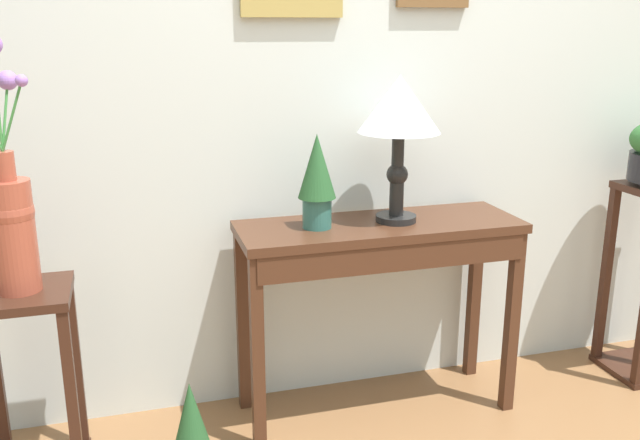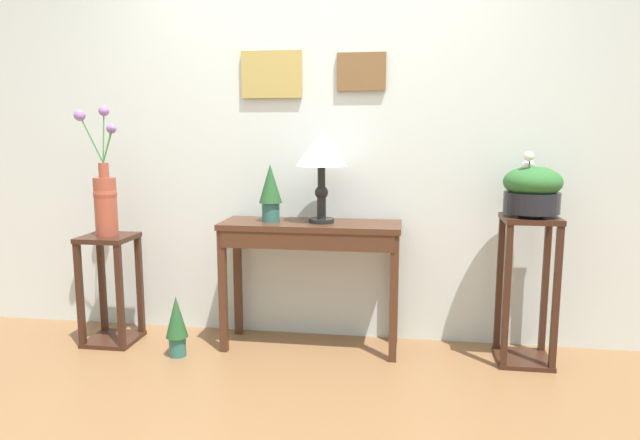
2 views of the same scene
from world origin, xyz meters
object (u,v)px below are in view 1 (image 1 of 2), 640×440
(table_lamp, at_px, (399,112))
(potted_plant_on_console, at_px, (317,177))
(potted_plant_floor, at_px, (191,428))
(flower_vase_tall_left, at_px, (10,214))
(pedestal_stand_left, at_px, (33,387))
(console_table, at_px, (381,257))

(table_lamp, relative_size, potted_plant_on_console, 1.57)
(potted_plant_on_console, bearing_deg, potted_plant_floor, -152.47)
(table_lamp, relative_size, flower_vase_tall_left, 0.69)
(table_lamp, xyz_separation_m, flower_vase_tall_left, (-1.33, -0.10, -0.26))
(potted_plant_on_console, xyz_separation_m, pedestal_stand_left, (-1.02, -0.10, -0.64))
(console_table, xyz_separation_m, flower_vase_tall_left, (-1.27, -0.08, 0.28))
(console_table, bearing_deg, potted_plant_floor, -162.07)
(potted_plant_on_console, bearing_deg, console_table, -5.22)
(console_table, bearing_deg, flower_vase_tall_left, -176.35)
(pedestal_stand_left, height_order, potted_plant_floor, pedestal_stand_left)
(pedestal_stand_left, relative_size, flower_vase_tall_left, 0.87)
(potted_plant_on_console, bearing_deg, pedestal_stand_left, -174.13)
(flower_vase_tall_left, height_order, potted_plant_floor, flower_vase_tall_left)
(table_lamp, xyz_separation_m, potted_plant_floor, (-0.83, -0.27, -1.00))
(flower_vase_tall_left, bearing_deg, potted_plant_on_console, 5.78)
(console_table, distance_m, table_lamp, 0.55)
(console_table, bearing_deg, potted_plant_on_console, 174.78)
(table_lamp, bearing_deg, console_table, -161.88)
(pedestal_stand_left, bearing_deg, potted_plant_on_console, 5.87)
(potted_plant_on_console, bearing_deg, table_lamp, -0.11)
(potted_plant_on_console, relative_size, flower_vase_tall_left, 0.44)
(potted_plant_on_console, xyz_separation_m, potted_plant_floor, (-0.52, -0.27, -0.78))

